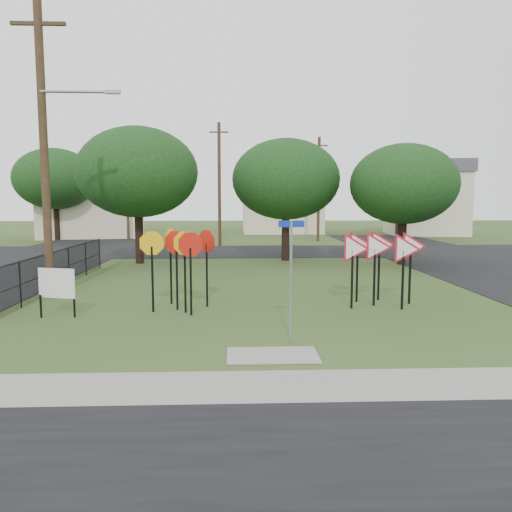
% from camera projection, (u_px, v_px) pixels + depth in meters
% --- Properties ---
extents(ground, '(140.00, 140.00, 0.00)m').
position_uv_depth(ground, '(266.00, 328.00, 13.31)').
color(ground, '#2C461A').
extents(sidewalk, '(30.00, 1.60, 0.02)m').
position_uv_depth(sidewalk, '(280.00, 386.00, 9.14)').
color(sidewalk, gray).
rests_on(sidewalk, ground).
extents(planting_strip, '(30.00, 0.80, 0.02)m').
position_uv_depth(planting_strip, '(286.00, 414.00, 7.94)').
color(planting_strip, '#2C461A').
rests_on(planting_strip, ground).
extents(street_right, '(8.00, 50.00, 0.02)m').
position_uv_depth(street_right, '(505.00, 272.00, 23.71)').
color(street_right, black).
rests_on(street_right, ground).
extents(street_far, '(60.00, 8.00, 0.02)m').
position_uv_depth(street_far, '(248.00, 251.00, 33.17)').
color(street_far, black).
rests_on(street_far, ground).
extents(curb_pad, '(2.00, 1.20, 0.02)m').
position_uv_depth(curb_pad, '(273.00, 355.00, 10.92)').
color(curb_pad, gray).
rests_on(curb_pad, ground).
extents(street_name_sign, '(0.60, 0.06, 2.93)m').
position_uv_depth(street_name_sign, '(291.00, 274.00, 11.68)').
color(street_name_sign, gray).
rests_on(street_name_sign, ground).
extents(stop_sign_cluster, '(2.27, 2.12, 2.49)m').
position_uv_depth(stop_sign_cluster, '(180.00, 251.00, 15.32)').
color(stop_sign_cluster, black).
rests_on(stop_sign_cluster, ground).
extents(yield_sign_cluster, '(3.07, 2.08, 2.44)m').
position_uv_depth(yield_sign_cluster, '(380.00, 250.00, 16.08)').
color(yield_sign_cluster, black).
rests_on(yield_sign_cluster, ground).
extents(info_board, '(1.13, 0.33, 1.44)m').
position_uv_depth(info_board, '(57.00, 285.00, 14.40)').
color(info_board, black).
rests_on(info_board, ground).
extents(utility_pole_main, '(3.55, 0.33, 10.00)m').
position_uv_depth(utility_pole_main, '(46.00, 146.00, 16.90)').
color(utility_pole_main, '#473321').
rests_on(utility_pole_main, ground).
extents(far_pole_a, '(1.40, 0.24, 9.00)m').
position_uv_depth(far_pole_a, '(219.00, 184.00, 36.55)').
color(far_pole_a, '#473321').
rests_on(far_pole_a, ground).
extents(far_pole_b, '(1.40, 0.24, 8.50)m').
position_uv_depth(far_pole_b, '(319.00, 188.00, 40.86)').
color(far_pole_b, '#473321').
rests_on(far_pole_b, ground).
extents(far_pole_c, '(1.40, 0.24, 9.00)m').
position_uv_depth(far_pole_c, '(127.00, 186.00, 42.18)').
color(far_pole_c, '#473321').
rests_on(far_pole_c, ground).
extents(fence_run, '(0.05, 11.55, 1.50)m').
position_uv_depth(fence_run, '(59.00, 269.00, 19.12)').
color(fence_run, black).
rests_on(fence_run, ground).
extents(house_left, '(10.58, 8.88, 7.20)m').
position_uv_depth(house_left, '(93.00, 197.00, 46.10)').
color(house_left, beige).
rests_on(house_left, ground).
extents(house_mid, '(8.40, 8.40, 6.20)m').
position_uv_depth(house_mid, '(281.00, 202.00, 52.83)').
color(house_mid, beige).
rests_on(house_mid, ground).
extents(house_right, '(8.30, 8.30, 7.20)m').
position_uv_depth(house_right, '(426.00, 198.00, 49.36)').
color(house_right, beige).
rests_on(house_right, ground).
extents(tree_near_left, '(6.40, 6.40, 7.27)m').
position_uv_depth(tree_near_left, '(138.00, 172.00, 26.43)').
color(tree_near_left, black).
rests_on(tree_near_left, ground).
extents(tree_near_mid, '(6.00, 6.00, 6.80)m').
position_uv_depth(tree_near_mid, '(286.00, 179.00, 27.77)').
color(tree_near_mid, black).
rests_on(tree_near_mid, ground).
extents(tree_near_right, '(5.60, 5.60, 6.33)m').
position_uv_depth(tree_near_right, '(404.00, 184.00, 26.06)').
color(tree_near_right, black).
rests_on(tree_near_right, ground).
extents(tree_far_left, '(6.80, 6.80, 7.73)m').
position_uv_depth(tree_far_left, '(55.00, 179.00, 41.88)').
color(tree_far_left, black).
rests_on(tree_far_left, ground).
extents(tree_far_right, '(6.00, 6.00, 6.80)m').
position_uv_depth(tree_far_right, '(399.00, 187.00, 45.13)').
color(tree_far_right, black).
rests_on(tree_far_right, ground).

